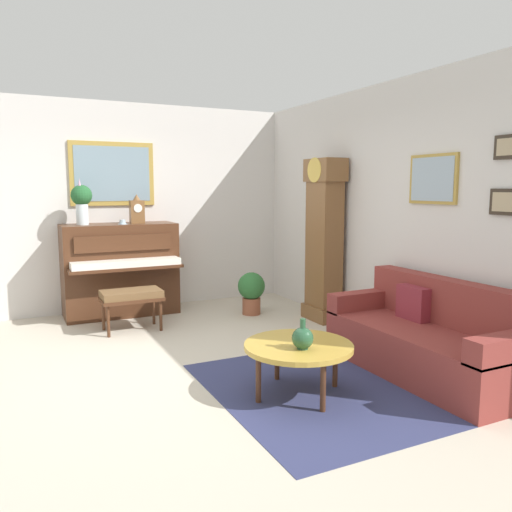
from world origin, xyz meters
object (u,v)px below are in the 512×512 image
Objects in this scene: piano at (120,269)px; mantel_clock at (137,210)px; grandfather_clock at (324,244)px; teacup at (123,222)px; coffee_table at (299,347)px; green_jug at (303,338)px; piano_bench at (131,297)px; potted_plant at (251,290)px; flower_vase at (82,200)px; couch at (428,339)px.

mantel_clock is at bearing 89.49° from piano.
mantel_clock is (-1.39, -2.01, 0.41)m from grandfather_clock.
teacup is (0.12, -0.22, -0.15)m from mantel_clock.
teacup is at bearing -167.12° from coffee_table.
green_jug is at bearing 11.81° from teacup.
potted_plant reaches higher than piano_bench.
potted_plant is (0.74, 2.00, -1.19)m from flower_vase.
potted_plant is (0.74, 1.31, -1.05)m from mantel_clock.
couch is 3.96m from teacup.
green_jug reaches higher than coffee_table.
couch is (2.00, -0.20, -0.65)m from grandfather_clock.
green_jug is at bearing -17.36° from potted_plant.
coffee_table is 1.52× the size of flower_vase.
mantel_clock is (-0.83, 0.29, 0.97)m from piano_bench.
piano_bench is at bearing -103.82° from grandfather_clock.
piano is at bearing 176.85° from piano_bench.
flower_vase is at bearing -154.22° from piano_bench.
green_jug is (3.30, 0.69, -0.72)m from teacup.
teacup is (-3.18, -0.73, 0.83)m from coffee_table.
piano is at bearing -168.49° from teacup.
mantel_clock is at bearing -171.19° from coffee_table.
potted_plant is (0.75, 1.55, -0.29)m from piano.
grandfather_clock is at bearing 142.84° from green_jug.
flower_vase reaches higher than coffee_table.
piano is 12.41× the size of teacup.
green_jug is (3.42, 0.71, -0.10)m from piano.
piano_bench is 2.70m from green_jug.
teacup is (-3.28, -2.02, 0.91)m from couch.
coffee_table is at bearing 12.88° from teacup.
potted_plant is at bearing 69.54° from flower_vase.
potted_plant is (-0.65, -0.70, -0.64)m from grandfather_clock.
piano_bench is at bearing -140.77° from couch.
piano is 3.98m from couch.
mantel_clock is at bearing -172.10° from green_jug.
mantel_clock is 1.58× the size of green_jug.
green_jug is (0.12, -0.04, 0.12)m from coffee_table.
coffee_table is 0.17m from green_jug.
potted_plant is (-2.67, 0.84, -0.19)m from green_jug.
couch is at bearing 31.71° from teacup.
piano is 2.06× the size of piano_bench.
mantel_clock reaches higher than coffee_table.
piano_bench is 1.60m from potted_plant.
teacup is at bearing 11.51° from piano.
grandfather_clock is 3.50× the size of flower_vase.
potted_plant is at bearing 93.07° from piano_bench.
flower_vase is at bearing -104.18° from teacup.
coffee_table is at bearing 19.97° from flower_vase.
flower_vase reaches higher than mantel_clock.
piano_bench is at bearing -86.93° from potted_plant.
piano_bench is 3.31m from couch.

